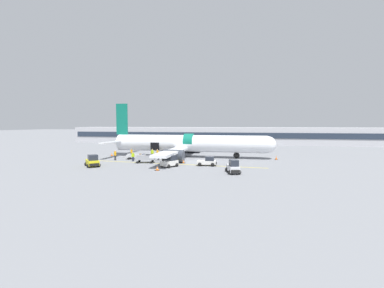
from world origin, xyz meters
The scene contains 20 objects.
ground_plane centered at (0.00, 0.00, 0.00)m, with size 500.00×500.00×0.00m, color slate.
apron_marking_line centered at (-2.20, -2.26, 0.00)m, with size 28.54×2.04×0.01m.
terminal_strip centered at (0.00, 44.09, 2.61)m, with size 99.92×10.73×5.21m.
airplane centered at (-2.12, 6.58, 2.49)m, with size 31.82×28.57×10.27m.
baggage_tug_lead centered at (7.39, -7.97, 0.74)m, with size 2.16×3.14×1.78m.
baggage_tug_mid centered at (-1.88, -4.96, 0.70)m, with size 2.46×2.86×1.68m.
baggage_tug_rear centered at (3.30, -2.76, 0.60)m, with size 3.00×1.96×1.40m.
baggage_tug_spare centered at (-13.09, -7.07, 0.75)m, with size 3.13×3.22×1.77m.
baggage_cart_loading centered at (-10.24, 2.10, 0.46)m, with size 4.33×2.65×0.95m.
baggage_cart_queued centered at (-6.88, -1.91, 0.55)m, with size 4.09×2.30×1.09m.
ground_crew_loader_a centered at (-6.03, 1.77, 0.85)m, with size 0.48×0.55×1.61m.
ground_crew_loader_b centered at (-9.67, -0.71, 0.82)m, with size 0.50×0.50×1.57m.
ground_crew_driver centered at (-12.35, 4.41, 0.84)m, with size 0.42×0.56×1.59m.
ground_crew_supervisor centered at (-7.25, 4.58, 0.83)m, with size 0.42×0.55×1.58m.
ground_crew_helper centered at (-8.12, 4.23, 0.86)m, with size 0.56×0.38×1.64m.
ground_crew_marshal centered at (-13.18, -0.27, 0.92)m, with size 0.56×0.56×1.75m.
safety_cone_nose centered at (14.13, 6.36, 0.33)m, with size 0.53×0.53×0.70m.
safety_cone_engine_left centered at (-2.71, -8.07, 0.26)m, with size 0.64×0.64×0.56m.
safety_cone_wingtip centered at (-0.88, -1.00, 0.25)m, with size 0.60×0.60×0.55m.
safety_cone_tail centered at (-16.96, 5.23, 0.25)m, with size 0.60×0.60×0.55m.
Camera 1 is at (9.04, -40.46, 6.16)m, focal length 24.00 mm.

